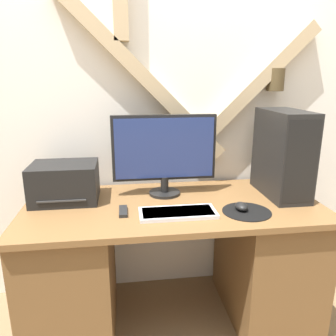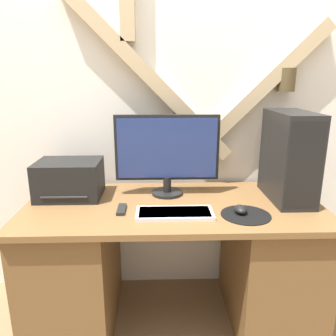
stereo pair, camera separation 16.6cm
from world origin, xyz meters
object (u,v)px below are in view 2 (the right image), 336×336
at_px(printer, 69,179).
at_px(remote_control, 122,209).
at_px(computer_tower, 289,157).
at_px(monitor, 167,151).
at_px(mouse, 241,209).
at_px(keyboard, 175,213).

height_order(printer, remote_control, printer).
relative_size(computer_tower, printer, 1.38).
bearing_deg(monitor, printer, -177.32).
xyz_separation_m(mouse, printer, (-0.88, 0.27, 0.08)).
bearing_deg(mouse, remote_control, 174.60).
height_order(monitor, remote_control, monitor).
xyz_separation_m(monitor, remote_control, (-0.23, -0.24, -0.24)).
bearing_deg(remote_control, printer, 145.07).
distance_m(computer_tower, remote_control, 0.92).
bearing_deg(monitor, remote_control, -134.64).
xyz_separation_m(keyboard, printer, (-0.57, 0.27, 0.09)).
distance_m(mouse, printer, 0.92).
height_order(computer_tower, remote_control, computer_tower).
distance_m(mouse, computer_tower, 0.41).
xyz_separation_m(monitor, printer, (-0.54, -0.03, -0.15)).
xyz_separation_m(keyboard, computer_tower, (0.61, 0.20, 0.22)).
distance_m(keyboard, remote_control, 0.27).
xyz_separation_m(mouse, computer_tower, (0.30, 0.20, 0.21)).
bearing_deg(printer, keyboard, -25.41).
bearing_deg(monitor, mouse, -40.02).
xyz_separation_m(computer_tower, remote_control, (-0.87, -0.15, -0.23)).
bearing_deg(printer, mouse, -16.78).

